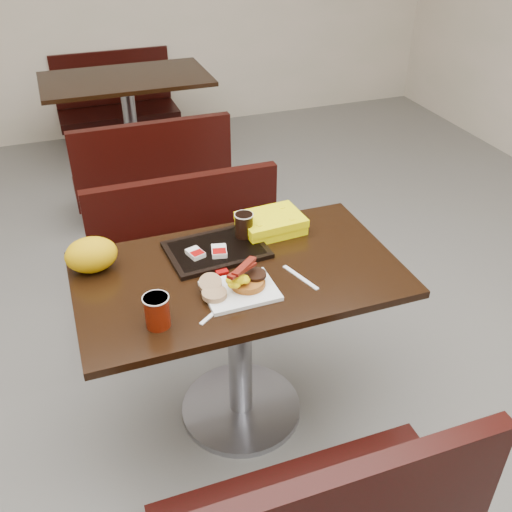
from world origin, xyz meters
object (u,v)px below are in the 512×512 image
object	(u,v)px
table_near	(240,346)
bench_near_n	(196,259)
paper_bag	(91,255)
knife	(301,277)
coffee_cup_far	(244,225)
fork	(211,316)
bench_far_s	(149,165)
coffee_cup_near	(157,311)
bench_near_s	(311,493)
tray	(216,250)
pancake_stack	(248,282)
clamshell	(271,223)
hashbrown_sleeve_right	(219,251)
platter	(240,291)
table_far	(131,127)
hashbrown_sleeve_left	(195,253)
bench_far_n	(117,100)

from	to	relation	value
table_near	bench_near_n	xyz separation A→B (m)	(0.00, 0.70, -0.02)
bench_near_n	paper_bag	bearing A→B (deg)	-134.78
knife	coffee_cup_far	distance (m)	0.35
fork	paper_bag	size ratio (longest dim) A/B	0.77
bench_far_s	coffee_cup_near	distance (m)	2.18
bench_near_s	bench_far_s	bearing A→B (deg)	90.00
tray	pancake_stack	bearing A→B (deg)	-86.56
clamshell	knife	bearing A→B (deg)	-97.20
coffee_cup_near	tray	world-z (taller)	coffee_cup_near
hashbrown_sleeve_right	coffee_cup_far	world-z (taller)	coffee_cup_far
knife	coffee_cup_far	bearing A→B (deg)	-179.40
platter	fork	distance (m)	0.16
table_far	tray	distance (m)	2.48
table_far	knife	xyz separation A→B (m)	(0.20, -2.72, 0.38)
fork	hashbrown_sleeve_right	xyz separation A→B (m)	(0.13, 0.33, 0.03)
tray	clamshell	distance (m)	0.27
coffee_cup_far	clamshell	distance (m)	0.13
coffee_cup_near	knife	size ratio (longest dim) A/B	0.62
bench_near_n	tray	size ratio (longest dim) A/B	2.66
table_near	bench_far_s	distance (m)	1.90
table_far	coffee_cup_far	size ratio (longest dim) A/B	12.23
table_far	clamshell	size ratio (longest dim) A/B	4.73
table_near	pancake_stack	bearing A→B (deg)	-90.89
pancake_stack	hashbrown_sleeve_left	size ratio (longest dim) A/B	1.78
table_near	table_far	bearing A→B (deg)	90.00
clamshell	coffee_cup_far	bearing A→B (deg)	-171.29
hashbrown_sleeve_left	bench_near_s	bearing A→B (deg)	-97.99
bench_far_s	pancake_stack	distance (m)	2.06
bench_near_n	platter	world-z (taller)	platter
bench_far_n	tray	distance (m)	3.17
pancake_stack	fork	size ratio (longest dim) A/B	0.85
tray	hashbrown_sleeve_left	world-z (taller)	hashbrown_sleeve_left
coffee_cup_near	hashbrown_sleeve_right	xyz separation A→B (m)	(0.30, 0.32, -0.03)
table_near	tray	distance (m)	0.42
knife	fork	bearing A→B (deg)	-92.65
bench_far_n	pancake_stack	xyz separation A→B (m)	(-0.00, -3.41, 0.42)
bench_near_s	platter	bearing A→B (deg)	93.62
tray	fork	bearing A→B (deg)	-113.88
bench_near_n	fork	xyz separation A→B (m)	(-0.17, -0.92, 0.39)
bench_near_n	table_far	distance (m)	1.90
tray	bench_near_n	bearing A→B (deg)	81.50
bench_near_s	bench_far_n	distance (m)	4.00
hashbrown_sleeve_left	coffee_cup_near	bearing A→B (deg)	-139.41
hashbrown_sleeve_left	hashbrown_sleeve_right	xyz separation A→B (m)	(0.09, -0.02, 0.00)
platter	knife	xyz separation A→B (m)	(0.24, 0.01, -0.01)
bench_near_n	bench_far_s	size ratio (longest dim) A/B	1.00
table_near	bench_far_s	size ratio (longest dim) A/B	1.20
hashbrown_sleeve_right	coffee_cup_near	bearing A→B (deg)	-120.88
hashbrown_sleeve_right	table_near	bearing A→B (deg)	-58.01
bench_near_n	hashbrown_sleeve_left	distance (m)	0.72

